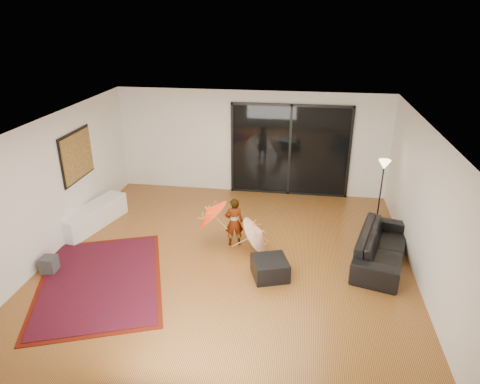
% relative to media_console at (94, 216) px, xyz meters
% --- Properties ---
extents(floor, '(7.00, 7.00, 0.00)m').
position_rel_media_console_xyz_m(floor, '(3.25, -0.94, -0.25)').
color(floor, '#A1672C').
rests_on(floor, ground).
extents(ceiling, '(7.00, 7.00, 0.00)m').
position_rel_media_console_xyz_m(ceiling, '(3.25, -0.94, 2.45)').
color(ceiling, white).
rests_on(ceiling, wall_back).
extents(wall_back, '(7.00, 0.00, 7.00)m').
position_rel_media_console_xyz_m(wall_back, '(3.25, 2.56, 1.10)').
color(wall_back, silver).
rests_on(wall_back, floor).
extents(wall_front, '(7.00, 0.00, 7.00)m').
position_rel_media_console_xyz_m(wall_front, '(3.25, -4.44, 1.10)').
color(wall_front, silver).
rests_on(wall_front, floor).
extents(wall_left, '(0.00, 7.00, 7.00)m').
position_rel_media_console_xyz_m(wall_left, '(-0.25, -0.94, 1.10)').
color(wall_left, silver).
rests_on(wall_left, floor).
extents(wall_right, '(0.00, 7.00, 7.00)m').
position_rel_media_console_xyz_m(wall_right, '(6.75, -0.94, 1.10)').
color(wall_right, silver).
rests_on(wall_right, floor).
extents(sliding_door, '(3.06, 0.07, 2.40)m').
position_rel_media_console_xyz_m(sliding_door, '(4.25, 2.53, 0.95)').
color(sliding_door, black).
rests_on(sliding_door, wall_back).
extents(painting, '(0.04, 1.28, 1.08)m').
position_rel_media_console_xyz_m(painting, '(-0.21, 0.06, 1.40)').
color(painting, black).
rests_on(painting, wall_left).
extents(media_console, '(0.90, 1.86, 0.50)m').
position_rel_media_console_xyz_m(media_console, '(0.00, 0.00, 0.00)').
color(media_console, white).
rests_on(media_console, floor).
extents(speaker, '(0.29, 0.29, 0.31)m').
position_rel_media_console_xyz_m(speaker, '(0.00, -1.86, -0.09)').
color(speaker, '#424244').
rests_on(speaker, floor).
extents(persian_rug, '(3.06, 3.57, 0.02)m').
position_rel_media_console_xyz_m(persian_rug, '(1.06, -2.01, -0.24)').
color(persian_rug, '#561207').
rests_on(persian_rug, floor).
extents(sofa, '(1.39, 2.30, 0.63)m').
position_rel_media_console_xyz_m(sofa, '(6.20, -0.53, 0.06)').
color(sofa, black).
rests_on(sofa, floor).
extents(ottoman, '(0.79, 0.79, 0.35)m').
position_rel_media_console_xyz_m(ottoman, '(4.10, -1.39, -0.07)').
color(ottoman, black).
rests_on(ottoman, floor).
extents(floor_lamp, '(0.26, 0.26, 1.54)m').
position_rel_media_console_xyz_m(floor_lamp, '(6.35, 1.08, 0.96)').
color(floor_lamp, black).
rests_on(floor_lamp, floor).
extents(child, '(0.44, 0.35, 1.05)m').
position_rel_media_console_xyz_m(child, '(3.26, -0.34, 0.27)').
color(child, '#999999').
rests_on(child, floor).
extents(parasol_orange, '(0.69, 0.78, 0.85)m').
position_rel_media_console_xyz_m(parasol_orange, '(2.71, -0.39, 0.48)').
color(parasol_orange, '#FB3C0D').
rests_on(parasol_orange, child).
extents(parasol_white, '(0.60, 0.80, 0.92)m').
position_rel_media_console_xyz_m(parasol_white, '(3.86, -0.49, 0.25)').
color(parasol_white, white).
rests_on(parasol_white, floor).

